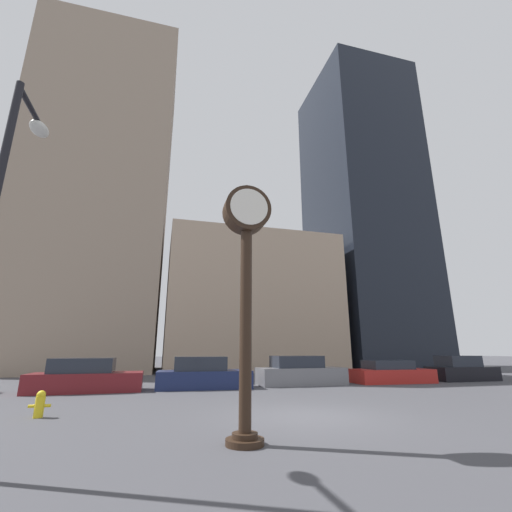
# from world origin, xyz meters

# --- Properties ---
(ground_plane) EXTENTS (200.00, 200.00, 0.00)m
(ground_plane) POSITION_xyz_m (0.00, 0.00, 0.00)
(ground_plane) COLOR #424247
(building_tall_tower) EXTENTS (12.27, 12.00, 32.30)m
(building_tall_tower) POSITION_xyz_m (-10.60, 24.00, 16.15)
(building_tall_tower) COLOR gray
(building_tall_tower) RESTS_ON ground_plane
(building_storefront_row) EXTENTS (15.71, 12.00, 12.34)m
(building_storefront_row) POSITION_xyz_m (4.09, 24.00, 6.17)
(building_storefront_row) COLOR tan
(building_storefront_row) RESTS_ON ground_plane
(building_glass_modern) EXTENTS (10.38, 12.00, 35.45)m
(building_glass_modern) POSITION_xyz_m (18.20, 24.00, 17.73)
(building_glass_modern) COLOR black
(building_glass_modern) RESTS_ON ground_plane
(street_clock) EXTENTS (1.04, 0.75, 5.44)m
(street_clock) POSITION_xyz_m (-2.32, -2.45, 3.58)
(street_clock) COLOR black
(street_clock) RESTS_ON ground_plane
(car_maroon) EXTENTS (4.67, 1.91, 1.41)m
(car_maroon) POSITION_xyz_m (-7.07, 7.77, 0.59)
(car_maroon) COLOR maroon
(car_maroon) RESTS_ON ground_plane
(car_navy) EXTENTS (4.49, 2.03, 1.45)m
(car_navy) POSITION_xyz_m (-1.94, 7.83, 0.61)
(car_navy) COLOR #19234C
(car_navy) RESTS_ON ground_plane
(car_grey) EXTENTS (4.60, 1.90, 1.47)m
(car_grey) POSITION_xyz_m (3.16, 8.22, 0.62)
(car_grey) COLOR slate
(car_grey) RESTS_ON ground_plane
(car_red) EXTENTS (4.48, 1.99, 1.21)m
(car_red) POSITION_xyz_m (8.54, 8.03, 0.51)
(car_red) COLOR red
(car_red) RESTS_ON ground_plane
(car_black) EXTENTS (3.97, 1.80, 1.44)m
(car_black) POSITION_xyz_m (13.56, 8.23, 0.60)
(car_black) COLOR black
(car_black) RESTS_ON ground_plane
(fire_hydrant_near) EXTENTS (0.54, 0.24, 0.69)m
(fire_hydrant_near) POSITION_xyz_m (-7.04, 1.68, 0.35)
(fire_hydrant_near) COLOR yellow
(fire_hydrant_near) RESTS_ON ground_plane
(street_lamp_left) EXTENTS (0.36, 1.57, 6.75)m
(street_lamp_left) POSITION_xyz_m (-6.98, -2.59, 4.45)
(street_lamp_left) COLOR black
(street_lamp_left) RESTS_ON ground_plane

